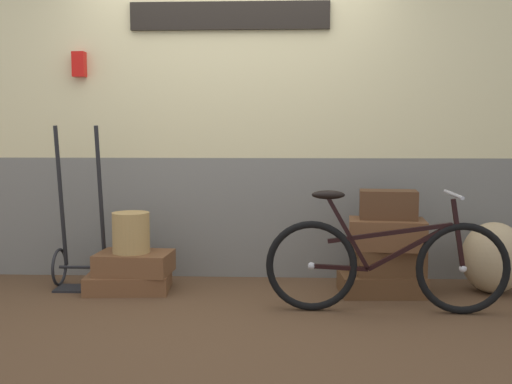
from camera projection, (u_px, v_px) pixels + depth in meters
name	position (u px, v px, depth m)	size (l,w,h in m)	color
ground	(223.00, 306.00, 4.22)	(8.72, 5.20, 0.06)	#513823
station_building	(234.00, 94.00, 4.92)	(6.72, 0.74, 3.01)	slate
suitcase_0	(129.00, 282.00, 4.53)	(0.61, 0.43, 0.13)	brown
suitcase_1	(134.00, 263.00, 4.51)	(0.55, 0.37, 0.16)	brown
suitcase_2	(381.00, 283.00, 4.44)	(0.60, 0.40, 0.15)	brown
suitcase_3	(388.00, 260.00, 4.43)	(0.50, 0.33, 0.19)	brown
suitcase_4	(387.00, 234.00, 4.39)	(0.55, 0.35, 0.21)	brown
suitcase_5	(388.00, 205.00, 4.40)	(0.41, 0.24, 0.21)	#4C2D19
wicker_basket	(131.00, 233.00, 4.48)	(0.28, 0.28, 0.30)	#A8844C
luggage_trolley	(81.00, 250.00, 4.63)	(0.39, 0.37, 1.25)	black
burlap_sack	(494.00, 258.00, 4.45)	(0.47, 0.40, 0.53)	tan
bicycle	(385.00, 263.00, 3.95)	(1.60, 0.46, 0.81)	black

